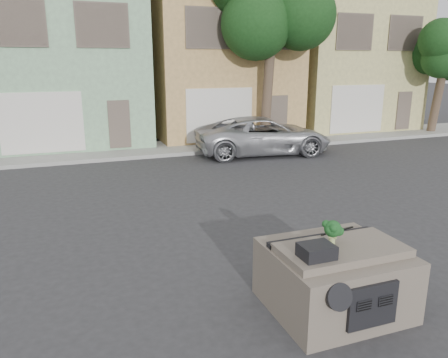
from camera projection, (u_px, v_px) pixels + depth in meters
ground_plane at (255, 238)px, 9.74m from camera, size 120.00×120.00×0.00m
sidewalk at (157, 149)px, 19.21m from camera, size 40.00×3.00×0.15m
townhouse_mint at (63, 62)px, 20.68m from camera, size 7.20×8.20×7.55m
townhouse_tan at (212, 62)px, 23.21m from camera, size 7.20×8.20×7.55m
townhouse_beige at (332, 62)px, 25.74m from camera, size 7.20×8.20×7.55m
silver_pickup at (263, 154)px, 18.55m from camera, size 5.94×3.23×1.58m
tree_near at (268, 51)px, 19.17m from camera, size 4.40×4.00×8.50m
tree_far at (440, 77)px, 22.87m from camera, size 3.20×3.00×6.00m
car_dashboard at (334, 275)px, 6.88m from camera, size 2.00×1.80×1.12m
instrument_hump at (317, 251)px, 6.19m from camera, size 0.48×0.38×0.20m
wiper_arm at (337, 231)px, 7.17m from camera, size 0.69×0.15×0.02m
broccoli at (333, 232)px, 6.64m from camera, size 0.41×0.41×0.38m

